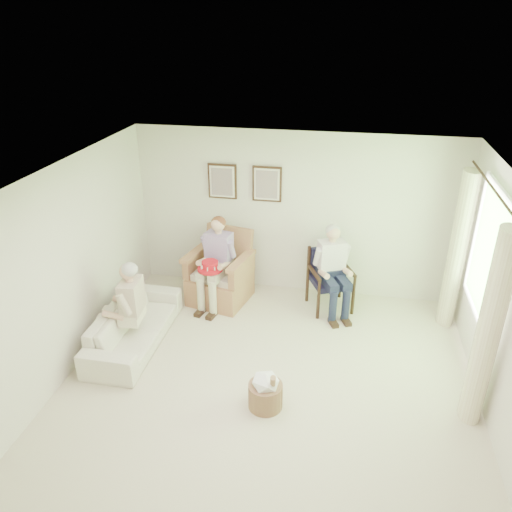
% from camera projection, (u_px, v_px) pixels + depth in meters
% --- Properties ---
extents(floor, '(5.50, 5.50, 0.00)m').
position_uv_depth(floor, '(263.00, 401.00, 5.89)').
color(floor, beige).
rests_on(floor, ground).
extents(back_wall, '(5.00, 0.04, 2.60)m').
position_uv_depth(back_wall, '(296.00, 215.00, 7.74)').
color(back_wall, silver).
rests_on(back_wall, ground).
extents(left_wall, '(0.04, 5.50, 2.60)m').
position_uv_depth(left_wall, '(51.00, 285.00, 5.75)').
color(left_wall, silver).
rests_on(left_wall, ground).
extents(ceiling, '(5.00, 5.50, 0.02)m').
position_uv_depth(ceiling, '(265.00, 190.00, 4.75)').
color(ceiling, white).
rests_on(ceiling, back_wall).
extents(window, '(0.13, 2.50, 1.63)m').
position_uv_depth(window, '(490.00, 254.00, 5.83)').
color(window, '#2D6B23').
rests_on(window, right_wall).
extents(curtain_left, '(0.34, 0.34, 2.30)m').
position_uv_depth(curtain_left, '(489.00, 331.00, 5.18)').
color(curtain_left, beige).
rests_on(curtain_left, ground).
extents(curtain_right, '(0.34, 0.34, 2.30)m').
position_uv_depth(curtain_right, '(457.00, 251.00, 6.90)').
color(curtain_right, beige).
rests_on(curtain_right, ground).
extents(framed_print_left, '(0.45, 0.05, 0.55)m').
position_uv_depth(framed_print_left, '(222.00, 181.00, 7.70)').
color(framed_print_left, '#382114').
rests_on(framed_print_left, back_wall).
extents(framed_print_right, '(0.45, 0.05, 0.55)m').
position_uv_depth(framed_print_right, '(267.00, 184.00, 7.58)').
color(framed_print_right, '#382114').
rests_on(framed_print_right, back_wall).
extents(wicker_armchair, '(0.88, 0.87, 1.12)m').
position_uv_depth(wicker_armchair, '(220.00, 279.00, 7.85)').
color(wicker_armchair, tan).
rests_on(wicker_armchair, ground).
extents(wood_armchair, '(0.60, 0.57, 0.93)m').
position_uv_depth(wood_armchair, '(331.00, 276.00, 7.61)').
color(wood_armchair, black).
rests_on(wood_armchair, ground).
extents(sofa, '(1.88, 0.73, 0.55)m').
position_uv_depth(sofa, '(134.00, 325.00, 6.82)').
color(sofa, white).
rests_on(sofa, ground).
extents(person_wicker, '(0.40, 0.63, 1.39)m').
position_uv_depth(person_wicker, '(217.00, 256.00, 7.51)').
color(person_wicker, beige).
rests_on(person_wicker, ground).
extents(person_dark, '(0.40, 0.63, 1.34)m').
position_uv_depth(person_dark, '(332.00, 264.00, 7.36)').
color(person_dark, '#191E39').
rests_on(person_dark, ground).
extents(person_sofa, '(0.42, 0.62, 1.23)m').
position_uv_depth(person_sofa, '(128.00, 303.00, 6.56)').
color(person_sofa, beige).
rests_on(person_sofa, ground).
extents(red_hat, '(0.38, 0.38, 0.14)m').
position_uv_depth(red_hat, '(210.00, 267.00, 7.39)').
color(red_hat, red).
rests_on(red_hat, person_wicker).
extents(hatbox, '(0.47, 0.47, 0.59)m').
position_uv_depth(hatbox, '(266.00, 391.00, 5.71)').
color(hatbox, tan).
rests_on(hatbox, ground).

